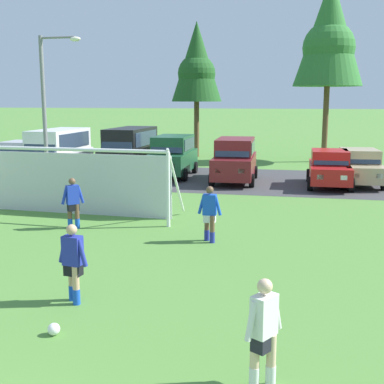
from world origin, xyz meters
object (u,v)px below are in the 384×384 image
Objects in this scene: parked_car_slot_center at (173,156)px; parked_car_slot_center_right at (235,160)px; parked_car_slot_far_right at (359,167)px; player_winger_left at (264,334)px; soccer_goal at (76,179)px; soccer_ball at (54,329)px; street_lamp at (48,112)px; parked_car_slot_center_left at (130,149)px; player_defender_far at (210,214)px; parked_car_slot_left at (58,152)px; player_striker_near at (73,264)px; parked_car_slot_far_left at (20,156)px; player_winger_right at (73,203)px; parked_car_slot_right at (329,168)px.

parked_car_slot_center and parked_car_slot_center_right have the same top height.
parked_car_slot_far_right is at bearing -5.01° from parked_car_slot_center.
soccer_goal is at bearing 126.85° from player_winger_left.
soccer_ball is 0.03× the size of street_lamp.
parked_car_slot_center_left is 1.04× the size of parked_car_slot_center_right.
parked_car_slot_center_left is (-5.06, 19.16, 1.23)m from soccer_ball.
player_defender_far is 0.34× the size of parked_car_slot_left.
soccer_goal is 9.82m from parked_car_slot_center.
street_lamp is (-8.40, 6.69, 2.70)m from player_defender_far.
player_striker_near is 0.35× the size of parked_car_slot_center.
soccer_ball is 18.82m from parked_car_slot_center.
parked_car_slot_center is (-6.22, 19.52, 0.29)m from player_winger_left.
player_defender_far is (1.64, 6.46, 0.71)m from soccer_ball.
parked_car_slot_center_right is 6.00m from parked_car_slot_far_right.
soccer_goal is 8.14m from player_striker_near.
soccer_ball is 0.05× the size of parked_car_slot_center.
parked_car_slot_far_left is at bearing 127.98° from player_winger_left.
player_defender_far is 0.38× the size of parked_car_slot_far_right.
player_winger_left is at bearing -74.25° from player_defender_far.
soccer_ball is at bearing -111.38° from parked_car_slot_far_right.
parked_car_slot_far_left is 0.91× the size of parked_car_slot_center.
player_winger_right is at bearing 114.92° from player_striker_near.
parked_car_slot_right is at bearing 41.71° from soccer_goal.
street_lamp is at bearing 118.98° from player_striker_near.
player_striker_near is 1.00× the size of player_winger_right.
parked_car_slot_right is at bearing 69.52° from player_striker_near.
parked_car_slot_center_right is (3.48, -1.16, 0.00)m from parked_car_slot_center.
player_winger_left is 18.56m from parked_car_slot_center_right.
street_lamp is (-4.25, -5.47, 2.41)m from parked_car_slot_center.
parked_car_slot_right is at bearing 71.98° from soccer_ball.
parked_car_slot_center_left is 1.05× the size of parked_car_slot_center.
player_defender_far is at bearing -71.16° from parked_car_slot_center.
street_lamp is (1.58, -3.92, 2.18)m from parked_car_slot_left.
player_striker_near is 18.35m from parked_car_slot_center_left.
parked_car_slot_far_right is (7.24, 16.34, 0.05)m from player_striker_near.
parked_car_slot_left is 13.87m from parked_car_slot_right.
parked_car_slot_far_left is 0.62× the size of street_lamp.
parked_car_slot_left reaches higher than parked_car_slot_center_right.
parked_car_slot_right is (9.13, 8.14, -0.42)m from soccer_goal.
parked_car_slot_center_left is at bearing 117.84° from player_defender_far.
player_striker_near is at bearing -110.48° from parked_car_slot_right.
parked_car_slot_center_left is (-2.17, 12.07, 0.52)m from player_winger_right.
parked_car_slot_center_right reaches higher than parked_car_slot_right.
parked_car_slot_far_left is (-7.92, 9.76, -0.42)m from soccer_goal.
parked_car_slot_center is (0.39, 11.54, 0.29)m from player_winger_right.
parked_car_slot_right is (1.82, 17.90, 0.05)m from player_winger_left.
player_defender_far is 12.85m from parked_car_slot_center.
parked_car_slot_far_right is at bearing -6.46° from parked_car_slot_center_left.
player_striker_near is 1.00× the size of player_defender_far.
parked_car_slot_left is at bearing -147.50° from parked_car_slot_center_left.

